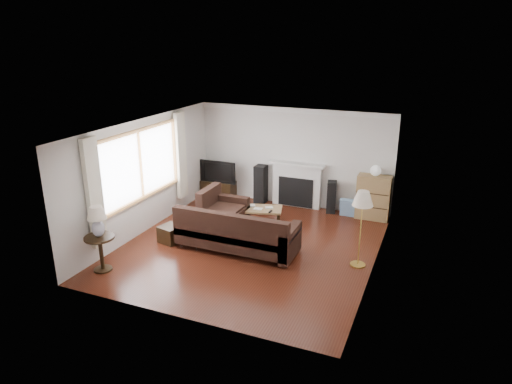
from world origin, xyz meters
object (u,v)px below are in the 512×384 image
at_px(floor_lamp, 361,229).
at_px(side_table, 101,253).
at_px(sectional_sofa, 237,230).
at_px(bookshelf, 373,197).
at_px(tv_stand, 218,189).
at_px(coffee_table, 259,216).

height_order(floor_lamp, side_table, floor_lamp).
bearing_deg(sectional_sofa, floor_lamp, 6.36).
bearing_deg(floor_lamp, bookshelf, 93.14).
xyz_separation_m(bookshelf, floor_lamp, (0.14, -2.51, 0.21)).
relative_size(tv_stand, side_table, 1.33).
distance_m(sectional_sofa, floor_lamp, 2.44).
relative_size(coffee_table, side_table, 1.50).
height_order(bookshelf, side_table, bookshelf).
height_order(sectional_sofa, coffee_table, sectional_sofa).
bearing_deg(floor_lamp, tv_stand, 149.64).
relative_size(tv_stand, coffee_table, 0.88).
distance_m(tv_stand, floor_lamp, 4.93).
xyz_separation_m(floor_lamp, side_table, (-4.37, -2.01, -0.41)).
relative_size(bookshelf, side_table, 1.55).
distance_m(tv_stand, bookshelf, 4.11).
height_order(bookshelf, sectional_sofa, bookshelf).
distance_m(bookshelf, floor_lamp, 2.52).
bearing_deg(bookshelf, floor_lamp, -86.86).
relative_size(bookshelf, sectional_sofa, 0.40).
relative_size(coffee_table, floor_lamp, 0.69).
xyz_separation_m(tv_stand, bookshelf, (4.10, 0.03, 0.31)).
bearing_deg(tv_stand, bookshelf, 0.42).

